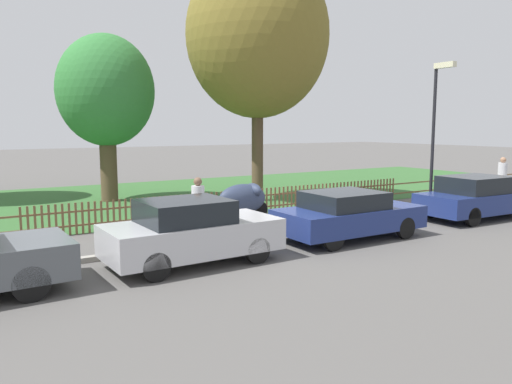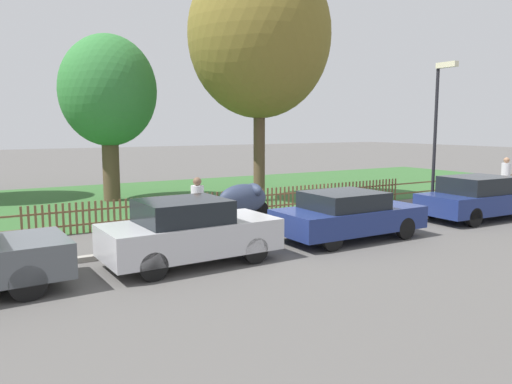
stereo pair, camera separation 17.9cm
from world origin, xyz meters
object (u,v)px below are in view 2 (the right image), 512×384
at_px(covered_motorcycle, 244,199).
at_px(street_lamp, 439,118).
at_px(parked_car_red_compact, 480,198).
at_px(tree_behind_motorcycle, 108,92).
at_px(parked_car_black_saloon, 189,231).
at_px(pedestrian_near_fence, 198,205).
at_px(tree_mid_park, 259,36).
at_px(parked_car_navy_estate, 348,215).
at_px(pedestrian_by_lamp, 506,176).

distance_m(covered_motorcycle, street_lamp, 7.23).
height_order(parked_car_red_compact, tree_behind_motorcycle, tree_behind_motorcycle).
bearing_deg(covered_motorcycle, tree_behind_motorcycle, 110.17).
distance_m(parked_car_black_saloon, street_lamp, 10.36).
bearing_deg(tree_behind_motorcycle, street_lamp, -43.67).
xyz_separation_m(tree_behind_motorcycle, pedestrian_near_fence, (0.05, -8.22, -3.35)).
relative_size(covered_motorcycle, tree_mid_park, 0.19).
relative_size(parked_car_navy_estate, parked_car_red_compact, 0.93).
xyz_separation_m(parked_car_red_compact, pedestrian_near_fence, (-9.05, 1.85, 0.25)).
distance_m(tree_behind_motorcycle, pedestrian_near_fence, 8.88).
height_order(parked_car_navy_estate, pedestrian_near_fence, pedestrian_near_fence).
height_order(parked_car_navy_estate, pedestrian_by_lamp, pedestrian_by_lamp).
bearing_deg(tree_mid_park, street_lamp, -54.59).
bearing_deg(parked_car_navy_estate, covered_motorcycle, 107.14).
relative_size(parked_car_red_compact, tree_mid_park, 0.45).
relative_size(parked_car_black_saloon, tree_mid_park, 0.40).
relative_size(parked_car_red_compact, covered_motorcycle, 2.32).
xyz_separation_m(parked_car_black_saloon, tree_mid_park, (6.06, 7.07, 5.71)).
distance_m(covered_motorcycle, pedestrian_near_fence, 2.97).
distance_m(parked_car_navy_estate, pedestrian_by_lamp, 10.40).
bearing_deg(parked_car_red_compact, tree_mid_park, 122.21).
xyz_separation_m(pedestrian_near_fence, pedestrian_by_lamp, (13.67, 0.26, 0.04)).
distance_m(tree_behind_motorcycle, pedestrian_by_lamp, 16.21).
xyz_separation_m(covered_motorcycle, pedestrian_near_fence, (-2.38, -1.76, 0.24)).
bearing_deg(parked_car_black_saloon, pedestrian_by_lamp, 6.77).
distance_m(tree_behind_motorcycle, tree_mid_park, 6.28).
height_order(tree_behind_motorcycle, pedestrian_near_fence, tree_behind_motorcycle).
height_order(parked_car_red_compact, street_lamp, street_lamp).
distance_m(parked_car_black_saloon, pedestrian_by_lamp, 14.90).
distance_m(parked_car_black_saloon, covered_motorcycle, 5.06).
bearing_deg(parked_car_navy_estate, street_lamp, 16.70).
bearing_deg(pedestrian_by_lamp, covered_motorcycle, 54.00).
relative_size(parked_car_red_compact, pedestrian_near_fence, 2.59).
distance_m(pedestrian_near_fence, street_lamp, 9.14).
xyz_separation_m(parked_car_navy_estate, pedestrian_by_lamp, (10.18, 2.11, 0.33)).
relative_size(parked_car_black_saloon, tree_behind_motorcycle, 0.59).
relative_size(parked_car_red_compact, street_lamp, 0.85).
relative_size(pedestrian_near_fence, street_lamp, 0.33).
height_order(tree_behind_motorcycle, tree_mid_park, tree_mid_park).
bearing_deg(pedestrian_by_lamp, parked_car_black_saloon, 70.05).
height_order(tree_behind_motorcycle, pedestrian_by_lamp, tree_behind_motorcycle).
relative_size(parked_car_red_compact, tree_behind_motorcycle, 0.66).
xyz_separation_m(parked_car_navy_estate, street_lamp, (5.35, 1.59, 2.60)).
bearing_deg(pedestrian_near_fence, parked_car_red_compact, -10.34).
bearing_deg(parked_car_black_saloon, tree_mid_park, 47.74).
relative_size(parked_car_black_saloon, pedestrian_near_fence, 2.29).
height_order(parked_car_navy_estate, parked_car_red_compact, parked_car_red_compact).
bearing_deg(parked_car_black_saloon, tree_behind_motorcycle, 82.61).
xyz_separation_m(covered_motorcycle, tree_behind_motorcycle, (-2.43, 6.46, 3.59)).
xyz_separation_m(parked_car_navy_estate, tree_mid_park, (1.50, 7.00, 5.77)).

